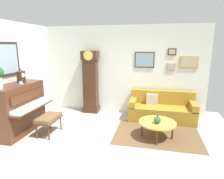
{
  "coord_description": "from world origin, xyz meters",
  "views": [
    {
      "loc": [
        1.09,
        -3.73,
        2.19
      ],
      "look_at": [
        -0.06,
        1.37,
        0.98
      ],
      "focal_mm": 30.9,
      "sensor_mm": 36.0,
      "label": 1
    }
  ],
  "objects_px": {
    "piano_bench": "(49,119)",
    "couch": "(162,109)",
    "piano": "(19,108)",
    "grandfather_clock": "(91,84)",
    "teacup": "(21,83)",
    "mantel_clock": "(21,76)",
    "green_jug": "(157,120)",
    "coffee_table": "(157,123)"
  },
  "relations": [
    {
      "from": "couch",
      "to": "mantel_clock",
      "type": "relative_size",
      "value": 5.0
    },
    {
      "from": "coffee_table",
      "to": "green_jug",
      "type": "distance_m",
      "value": 0.16
    },
    {
      "from": "grandfather_clock",
      "to": "mantel_clock",
      "type": "relative_size",
      "value": 5.34
    },
    {
      "from": "piano_bench",
      "to": "couch",
      "type": "height_order",
      "value": "couch"
    },
    {
      "from": "couch",
      "to": "teacup",
      "type": "bearing_deg",
      "value": -155.24
    },
    {
      "from": "coffee_table",
      "to": "piano",
      "type": "bearing_deg",
      "value": -173.11
    },
    {
      "from": "piano_bench",
      "to": "green_jug",
      "type": "height_order",
      "value": "green_jug"
    },
    {
      "from": "couch",
      "to": "green_jug",
      "type": "xyz_separation_m",
      "value": [
        -0.14,
        -1.37,
        0.19
      ]
    },
    {
      "from": "mantel_clock",
      "to": "teacup",
      "type": "relative_size",
      "value": 3.28
    },
    {
      "from": "couch",
      "to": "piano",
      "type": "bearing_deg",
      "value": -154.73
    },
    {
      "from": "green_jug",
      "to": "mantel_clock",
      "type": "bearing_deg",
      "value": -178.16
    },
    {
      "from": "piano_bench",
      "to": "mantel_clock",
      "type": "relative_size",
      "value": 1.84
    },
    {
      "from": "piano_bench",
      "to": "grandfather_clock",
      "type": "xyz_separation_m",
      "value": [
        0.49,
        1.82,
        0.56
      ]
    },
    {
      "from": "piano",
      "to": "mantel_clock",
      "type": "height_order",
      "value": "mantel_clock"
    },
    {
      "from": "grandfather_clock",
      "to": "mantel_clock",
      "type": "height_order",
      "value": "grandfather_clock"
    },
    {
      "from": "coffee_table",
      "to": "grandfather_clock",
      "type": "bearing_deg",
      "value": 146.25
    },
    {
      "from": "piano",
      "to": "teacup",
      "type": "bearing_deg",
      "value": 44.33
    },
    {
      "from": "piano",
      "to": "grandfather_clock",
      "type": "distance_m",
      "value": 2.28
    },
    {
      "from": "piano_bench",
      "to": "coffee_table",
      "type": "distance_m",
      "value": 2.67
    },
    {
      "from": "coffee_table",
      "to": "mantel_clock",
      "type": "bearing_deg",
      "value": -176.4
    },
    {
      "from": "teacup",
      "to": "couch",
      "type": "bearing_deg",
      "value": 24.76
    },
    {
      "from": "grandfather_clock",
      "to": "couch",
      "type": "bearing_deg",
      "value": -4.21
    },
    {
      "from": "piano",
      "to": "mantel_clock",
      "type": "xyz_separation_m",
      "value": [
        0.0,
        0.2,
        0.79
      ]
    },
    {
      "from": "grandfather_clock",
      "to": "teacup",
      "type": "distance_m",
      "value": 2.17
    },
    {
      "from": "couch",
      "to": "coffee_table",
      "type": "relative_size",
      "value": 2.16
    },
    {
      "from": "couch",
      "to": "teacup",
      "type": "relative_size",
      "value": 16.38
    },
    {
      "from": "piano",
      "to": "couch",
      "type": "distance_m",
      "value": 3.96
    },
    {
      "from": "mantel_clock",
      "to": "green_jug",
      "type": "xyz_separation_m",
      "value": [
        3.42,
        0.11,
        -0.92
      ]
    },
    {
      "from": "couch",
      "to": "coffee_table",
      "type": "height_order",
      "value": "couch"
    },
    {
      "from": "green_jug",
      "to": "piano",
      "type": "bearing_deg",
      "value": -174.84
    },
    {
      "from": "piano_bench",
      "to": "green_jug",
      "type": "bearing_deg",
      "value": 5.93
    },
    {
      "from": "piano",
      "to": "green_jug",
      "type": "xyz_separation_m",
      "value": [
        3.42,
        0.31,
        -0.13
      ]
    },
    {
      "from": "grandfather_clock",
      "to": "mantel_clock",
      "type": "xyz_separation_m",
      "value": [
        -1.28,
        -1.65,
        0.46
      ]
    },
    {
      "from": "piano_bench",
      "to": "couch",
      "type": "xyz_separation_m",
      "value": [
        2.77,
        1.65,
        -0.09
      ]
    },
    {
      "from": "green_jug",
      "to": "couch",
      "type": "bearing_deg",
      "value": 84.1
    },
    {
      "from": "grandfather_clock",
      "to": "piano",
      "type": "bearing_deg",
      "value": -124.66
    },
    {
      "from": "piano",
      "to": "grandfather_clock",
      "type": "bearing_deg",
      "value": 55.34
    },
    {
      "from": "mantel_clock",
      "to": "teacup",
      "type": "xyz_separation_m",
      "value": [
        0.07,
        -0.13,
        -0.15
      ]
    },
    {
      "from": "grandfather_clock",
      "to": "teacup",
      "type": "bearing_deg",
      "value": -124.12
    },
    {
      "from": "grandfather_clock",
      "to": "green_jug",
      "type": "relative_size",
      "value": 8.46
    },
    {
      "from": "piano",
      "to": "couch",
      "type": "xyz_separation_m",
      "value": [
        3.57,
        1.68,
        -0.32
      ]
    },
    {
      "from": "piano",
      "to": "coffee_table",
      "type": "height_order",
      "value": "piano"
    }
  ]
}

